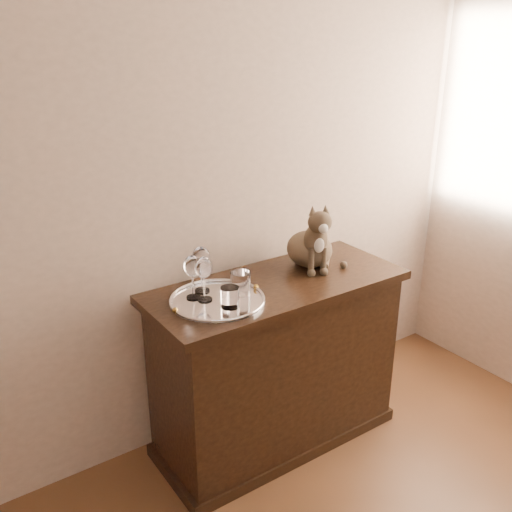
{
  "coord_description": "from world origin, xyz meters",
  "views": [
    {
      "loc": [
        -0.8,
        0.07,
        1.91
      ],
      "look_at": [
        0.49,
        1.95,
        1.0
      ],
      "focal_mm": 40.0,
      "sensor_mm": 36.0,
      "label": 1
    }
  ],
  "objects_px": {
    "tray": "(217,301)",
    "cat": "(310,232)",
    "wine_glass_b": "(201,269)",
    "wine_glass_d": "(204,279)",
    "tumbler_b": "(230,297)",
    "wine_glass_a": "(193,277)",
    "tumbler_c": "(241,283)",
    "sideboard": "(276,364)"
  },
  "relations": [
    {
      "from": "wine_glass_a",
      "to": "tumbler_b",
      "type": "height_order",
      "value": "wine_glass_a"
    },
    {
      "from": "wine_glass_b",
      "to": "tumbler_b",
      "type": "height_order",
      "value": "wine_glass_b"
    },
    {
      "from": "sideboard",
      "to": "cat",
      "type": "bearing_deg",
      "value": 17.99
    },
    {
      "from": "tumbler_b",
      "to": "tumbler_c",
      "type": "bearing_deg",
      "value": 38.49
    },
    {
      "from": "tray",
      "to": "cat",
      "type": "relative_size",
      "value": 1.21
    },
    {
      "from": "sideboard",
      "to": "cat",
      "type": "relative_size",
      "value": 3.64
    },
    {
      "from": "tray",
      "to": "wine_glass_d",
      "type": "distance_m",
      "value": 0.11
    },
    {
      "from": "cat",
      "to": "wine_glass_d",
      "type": "bearing_deg",
      "value": -153.3
    },
    {
      "from": "wine_glass_a",
      "to": "tumbler_b",
      "type": "xyz_separation_m",
      "value": [
        0.08,
        -0.16,
        -0.05
      ]
    },
    {
      "from": "tray",
      "to": "wine_glass_b",
      "type": "relative_size",
      "value": 1.96
    },
    {
      "from": "tumbler_c",
      "to": "cat",
      "type": "distance_m",
      "value": 0.48
    },
    {
      "from": "tumbler_c",
      "to": "wine_glass_d",
      "type": "bearing_deg",
      "value": 169.23
    },
    {
      "from": "wine_glass_a",
      "to": "cat",
      "type": "bearing_deg",
      "value": 1.68
    },
    {
      "from": "wine_glass_a",
      "to": "cat",
      "type": "xyz_separation_m",
      "value": [
        0.64,
        0.02,
        0.06
      ]
    },
    {
      "from": "tumbler_c",
      "to": "wine_glass_a",
      "type": "bearing_deg",
      "value": 157.9
    },
    {
      "from": "wine_glass_d",
      "to": "tumbler_b",
      "type": "xyz_separation_m",
      "value": [
        0.05,
        -0.11,
        -0.05
      ]
    },
    {
      "from": "tumbler_c",
      "to": "cat",
      "type": "height_order",
      "value": "cat"
    },
    {
      "from": "tumbler_b",
      "to": "cat",
      "type": "bearing_deg",
      "value": 17.67
    },
    {
      "from": "sideboard",
      "to": "wine_glass_d",
      "type": "xyz_separation_m",
      "value": [
        -0.36,
        0.02,
        0.53
      ]
    },
    {
      "from": "sideboard",
      "to": "tumbler_c",
      "type": "bearing_deg",
      "value": -176.07
    },
    {
      "from": "wine_glass_a",
      "to": "tumbler_c",
      "type": "relative_size",
      "value": 1.96
    },
    {
      "from": "sideboard",
      "to": "tray",
      "type": "distance_m",
      "value": 0.54
    },
    {
      "from": "tumbler_c",
      "to": "cat",
      "type": "xyz_separation_m",
      "value": [
        0.45,
        0.09,
        0.11
      ]
    },
    {
      "from": "tray",
      "to": "cat",
      "type": "bearing_deg",
      "value": 9.72
    },
    {
      "from": "wine_glass_d",
      "to": "tumbler_b",
      "type": "height_order",
      "value": "wine_glass_d"
    },
    {
      "from": "sideboard",
      "to": "tumbler_b",
      "type": "height_order",
      "value": "tumbler_b"
    },
    {
      "from": "tray",
      "to": "wine_glass_a",
      "type": "relative_size",
      "value": 2.11
    },
    {
      "from": "sideboard",
      "to": "tumbler_c",
      "type": "height_order",
      "value": "tumbler_c"
    },
    {
      "from": "wine_glass_a",
      "to": "cat",
      "type": "distance_m",
      "value": 0.64
    },
    {
      "from": "cat",
      "to": "sideboard",
      "type": "bearing_deg",
      "value": -141.34
    },
    {
      "from": "tray",
      "to": "cat",
      "type": "height_order",
      "value": "cat"
    },
    {
      "from": "tumbler_c",
      "to": "tray",
      "type": "bearing_deg",
      "value": -178.48
    },
    {
      "from": "wine_glass_a",
      "to": "tumbler_b",
      "type": "relative_size",
      "value": 2.19
    },
    {
      "from": "wine_glass_a",
      "to": "wine_glass_d",
      "type": "bearing_deg",
      "value": -57.39
    },
    {
      "from": "sideboard",
      "to": "tumbler_c",
      "type": "distance_m",
      "value": 0.52
    },
    {
      "from": "wine_glass_b",
      "to": "wine_glass_d",
      "type": "relative_size",
      "value": 1.06
    },
    {
      "from": "wine_glass_a",
      "to": "tumbler_c",
      "type": "height_order",
      "value": "wine_glass_a"
    },
    {
      "from": "wine_glass_a",
      "to": "cat",
      "type": "relative_size",
      "value": 0.57
    },
    {
      "from": "wine_glass_d",
      "to": "tumbler_b",
      "type": "relative_size",
      "value": 2.23
    },
    {
      "from": "wine_glass_b",
      "to": "wine_glass_d",
      "type": "distance_m",
      "value": 0.09
    },
    {
      "from": "tumbler_b",
      "to": "tumbler_c",
      "type": "relative_size",
      "value": 0.9
    },
    {
      "from": "tumbler_b",
      "to": "sideboard",
      "type": "bearing_deg",
      "value": 17.41
    }
  ]
}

